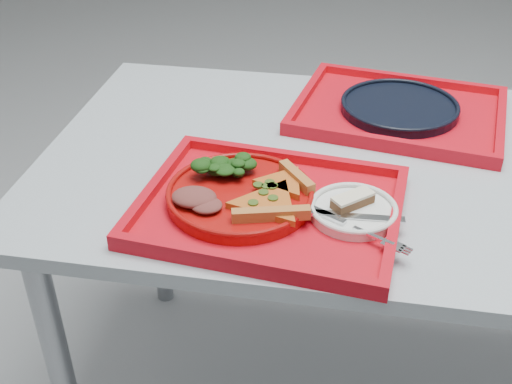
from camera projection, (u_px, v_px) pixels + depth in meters
table at (437, 199)px, 1.30m from camera, size 1.60×0.80×0.75m
tray_main at (270, 210)px, 1.13m from camera, size 0.48×0.39×0.01m
tray_far at (399, 114)px, 1.44m from camera, size 0.50×0.42×0.01m
dinner_plate at (240, 197)px, 1.14m from camera, size 0.26×0.26×0.02m
side_plate at (353, 212)px, 1.10m from camera, size 0.15×0.15×0.01m
navy_plate at (399, 108)px, 1.43m from camera, size 0.26×0.26×0.02m
pizza_slice_a at (269, 201)px, 1.09m from camera, size 0.16×0.18×0.02m
pizza_slice_b at (283, 181)px, 1.14m from camera, size 0.15×0.14×0.02m
salad_heap at (224, 166)px, 1.16m from camera, size 0.10×0.08×0.05m
meat_portion at (194, 197)px, 1.10m from camera, size 0.08×0.06×0.02m
dessert_bar at (353, 200)px, 1.10m from camera, size 0.08×0.07×0.02m
knife at (349, 215)px, 1.07m from camera, size 0.19×0.03×0.01m
fork at (353, 226)px, 1.05m from camera, size 0.17×0.11×0.01m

